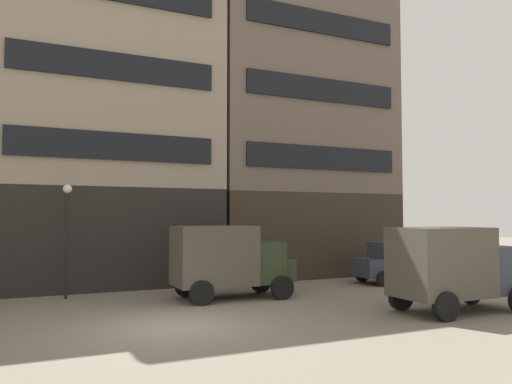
{
  "coord_description": "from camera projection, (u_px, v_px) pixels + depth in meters",
  "views": [
    {
      "loc": [
        -3.87,
        -13.37,
        2.95
      ],
      "look_at": [
        3.42,
        2.03,
        3.78
      ],
      "focal_mm": 35.73,
      "sensor_mm": 36.0,
      "label": 1
    }
  ],
  "objects": [
    {
      "name": "ground_plane",
      "position": [
        173.0,
        327.0,
        13.59
      ],
      "size": [
        120.0,
        120.0,
        0.0
      ],
      "primitive_type": "plane",
      "color": "slate"
    },
    {
      "name": "building_center_left",
      "position": [
        104.0,
        123.0,
        22.95
      ],
      "size": [
        10.06,
        6.48,
        14.24
      ],
      "color": "black",
      "rests_on": "ground_plane"
    },
    {
      "name": "building_center_right",
      "position": [
        293.0,
        105.0,
        27.21
      ],
      "size": [
        10.18,
        6.48,
        17.79
      ],
      "color": "#33281E",
      "rests_on": "ground_plane"
    },
    {
      "name": "delivery_truck_near",
      "position": [
        229.0,
        259.0,
        18.39
      ],
      "size": [
        4.4,
        2.25,
        2.62
      ],
      "color": "#2D3823",
      "rests_on": "ground_plane"
    },
    {
      "name": "delivery_truck_far",
      "position": [
        455.0,
        266.0,
        15.8
      ],
      "size": [
        4.38,
        2.2,
        2.62
      ],
      "color": "#333847",
      "rests_on": "ground_plane"
    },
    {
      "name": "sedan_dark",
      "position": [
        395.0,
        262.0,
        22.73
      ],
      "size": [
        3.84,
        2.14,
        1.83
      ],
      "color": "#333847",
      "rests_on": "ground_plane"
    },
    {
      "name": "streetlamp_curbside",
      "position": [
        67.0,
        224.0,
        18.39
      ],
      "size": [
        0.32,
        0.32,
        4.12
      ],
      "color": "black",
      "rests_on": "ground_plane"
    }
  ]
}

